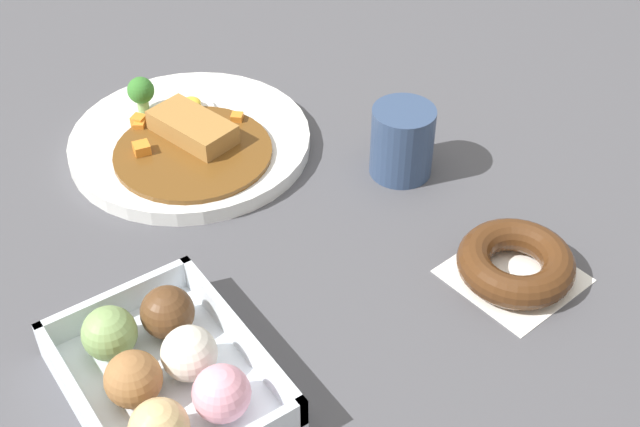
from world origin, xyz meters
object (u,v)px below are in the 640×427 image
(curry_plate, at_px, (190,140))
(coffee_mug, at_px, (402,141))
(chocolate_ring_donut, at_px, (516,263))
(donut_box, at_px, (165,373))

(curry_plate, distance_m, coffee_mug, 0.25)
(curry_plate, distance_m, chocolate_ring_donut, 0.41)
(curry_plate, bearing_deg, donut_box, -31.22)
(donut_box, distance_m, chocolate_ring_donut, 0.35)
(donut_box, relative_size, coffee_mug, 2.47)
(chocolate_ring_donut, height_order, coffee_mug, coffee_mug)
(chocolate_ring_donut, bearing_deg, curry_plate, -156.26)
(coffee_mug, bearing_deg, donut_box, -70.26)
(chocolate_ring_donut, relative_size, coffee_mug, 1.52)
(chocolate_ring_donut, xyz_separation_m, coffee_mug, (-0.20, 0.01, 0.02))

